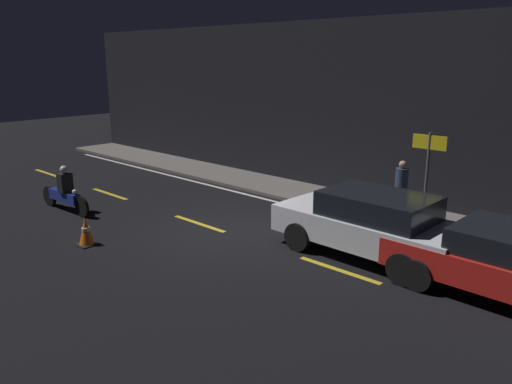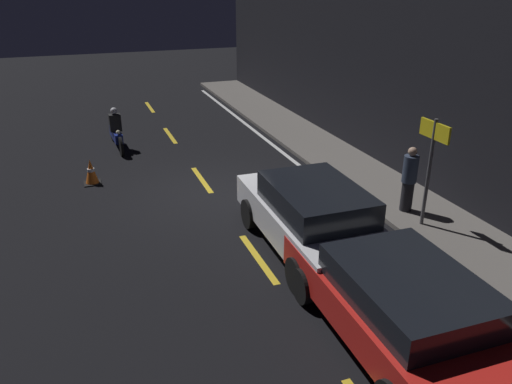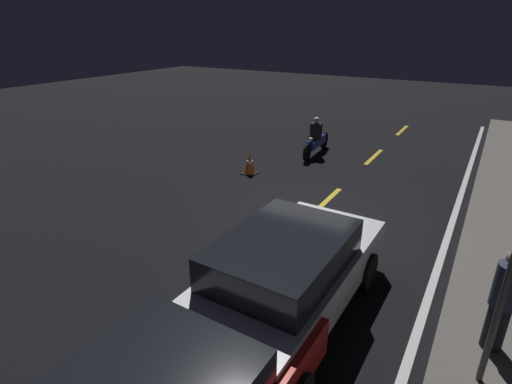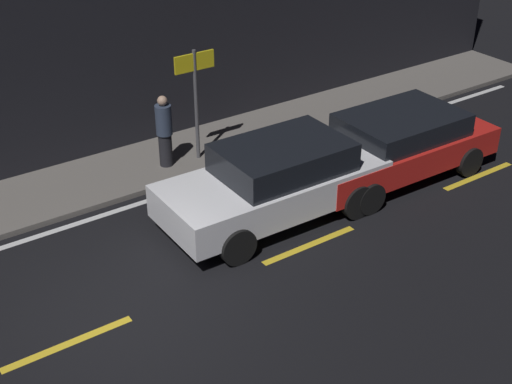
% 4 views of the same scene
% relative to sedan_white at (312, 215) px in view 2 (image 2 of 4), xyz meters
% --- Properties ---
extents(ground_plane, '(56.00, 56.00, 0.00)m').
position_rel_sedan_white_xyz_m(ground_plane, '(-3.56, -1.12, -0.79)').
color(ground_plane, black).
extents(raised_curb, '(28.00, 2.02, 0.11)m').
position_rel_sedan_white_xyz_m(raised_curb, '(-3.56, 3.17, -0.74)').
color(raised_curb, '#605B56').
rests_on(raised_curb, ground).
extents(building_front, '(28.00, 0.30, 5.54)m').
position_rel_sedan_white_xyz_m(building_front, '(-3.56, 4.33, 1.98)').
color(building_front, black).
rests_on(building_front, ground).
extents(lane_dash_a, '(2.00, 0.14, 0.01)m').
position_rel_sedan_white_xyz_m(lane_dash_a, '(-13.56, -1.12, -0.79)').
color(lane_dash_a, gold).
rests_on(lane_dash_a, ground).
extents(lane_dash_b, '(2.00, 0.14, 0.01)m').
position_rel_sedan_white_xyz_m(lane_dash_b, '(-9.06, -1.12, -0.79)').
color(lane_dash_b, gold).
rests_on(lane_dash_b, ground).
extents(lane_dash_c, '(2.00, 0.14, 0.01)m').
position_rel_sedan_white_xyz_m(lane_dash_c, '(-4.56, -1.12, -0.79)').
color(lane_dash_c, gold).
rests_on(lane_dash_c, ground).
extents(lane_dash_d, '(2.00, 0.14, 0.01)m').
position_rel_sedan_white_xyz_m(lane_dash_d, '(-0.06, -1.12, -0.79)').
color(lane_dash_d, gold).
rests_on(lane_dash_d, ground).
extents(lane_solid_kerb, '(25.20, 0.14, 0.01)m').
position_rel_sedan_white_xyz_m(lane_solid_kerb, '(-3.56, 1.91, -0.79)').
color(lane_solid_kerb, silver).
rests_on(lane_solid_kerb, ground).
extents(sedan_white, '(4.30, 1.97, 1.49)m').
position_rel_sedan_white_xyz_m(sedan_white, '(0.00, 0.00, 0.00)').
color(sedan_white, silver).
rests_on(sedan_white, ground).
extents(taxi_red, '(4.44, 2.09, 1.33)m').
position_rel_sedan_white_xyz_m(taxi_red, '(3.00, -0.01, -0.07)').
color(taxi_red, red).
rests_on(taxi_red, ground).
extents(motorcycle, '(2.38, 0.37, 1.37)m').
position_rel_sedan_white_xyz_m(motorcycle, '(-8.28, -3.02, -0.24)').
color(motorcycle, black).
rests_on(motorcycle, ground).
extents(traffic_cone_near, '(0.45, 0.45, 0.69)m').
position_rel_sedan_white_xyz_m(traffic_cone_near, '(-5.33, -3.99, -0.45)').
color(traffic_cone_near, black).
rests_on(traffic_cone_near, ground).
extents(pedestrian, '(0.34, 0.34, 1.56)m').
position_rel_sedan_white_xyz_m(pedestrian, '(-0.76, 2.85, 0.10)').
color(pedestrian, black).
rests_on(pedestrian, raised_curb).
extents(shop_sign, '(0.90, 0.08, 2.40)m').
position_rel_sedan_white_xyz_m(shop_sign, '(-0.03, 2.76, 1.01)').
color(shop_sign, '#4C4C51').
rests_on(shop_sign, raised_curb).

